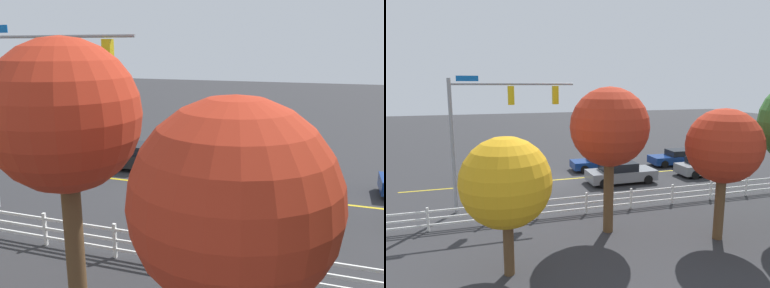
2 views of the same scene
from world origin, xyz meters
TOP-DOWN VIEW (x-y plane):
  - ground_plane at (0.00, 0.00)m, footprint 120.00×120.00m
  - lane_center_stripe at (-4.00, 0.00)m, footprint 28.00×0.16m
  - signal_assembly at (4.22, 4.69)m, footprint 6.62×0.38m
  - car_0 at (-4.50, 1.94)m, footprint 4.78×2.05m
  - car_1 at (3.50, -1.90)m, footprint 4.46×1.95m
  - car_2 at (-11.41, -1.67)m, footprint 4.81×1.98m
  - car_3 at (-4.58, -1.97)m, footprint 4.82×1.95m
  - car_4 at (-11.45, 1.85)m, footprint 4.40×1.99m
  - white_rail_fence at (-3.00, 6.84)m, footprint 26.10×0.10m
  - tree_0 at (-0.67, 9.26)m, footprint 3.56×3.56m
  - tree_1 at (-5.07, 11.39)m, footprint 3.21×3.21m
  - tree_3 at (4.12, 11.69)m, footprint 3.22×3.22m

SIDE VIEW (x-z plane):
  - ground_plane at x=0.00m, z-range 0.00..0.00m
  - lane_center_stripe at x=-4.00m, z-range 0.00..0.01m
  - white_rail_fence at x=-3.00m, z-range 0.03..1.18m
  - car_2 at x=-11.41m, z-range -0.02..1.30m
  - car_3 at x=-4.58m, z-range -0.01..1.34m
  - car_4 at x=-11.45m, z-range -0.01..1.37m
  - car_1 at x=3.50m, z-range -0.02..1.37m
  - car_0 at x=-4.50m, z-range -0.02..1.46m
  - tree_3 at x=4.12m, z-range 0.90..5.95m
  - tree_1 at x=-5.07m, z-range 1.26..7.07m
  - tree_0 at x=-0.67m, z-range 1.52..8.24m
  - signal_assembly at x=4.22m, z-range 1.44..8.68m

